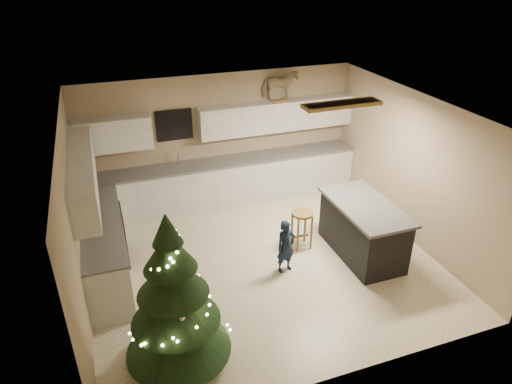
% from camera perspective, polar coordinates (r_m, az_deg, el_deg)
% --- Properties ---
extents(ground_plane, '(5.50, 5.50, 0.00)m').
position_cam_1_polar(ground_plane, '(7.74, 0.88, -8.71)').
color(ground_plane, beige).
extents(room_shell, '(5.52, 5.02, 2.61)m').
position_cam_1_polar(room_shell, '(6.86, 1.16, 3.20)').
color(room_shell, tan).
rests_on(room_shell, ground_plane).
extents(cabinetry, '(5.50, 3.20, 2.00)m').
position_cam_1_polar(cabinetry, '(8.50, -8.75, 0.54)').
color(cabinetry, silver).
rests_on(cabinetry, ground_plane).
extents(island, '(0.90, 1.70, 0.95)m').
position_cam_1_polar(island, '(7.89, 13.20, -4.56)').
color(island, black).
rests_on(island, ground_plane).
extents(bar_stool, '(0.36, 0.36, 0.69)m').
position_cam_1_polar(bar_stool, '(7.87, 5.78, -3.63)').
color(bar_stool, olive).
rests_on(bar_stool, ground_plane).
extents(christmas_tree, '(1.35, 1.31, 2.16)m').
position_cam_1_polar(christmas_tree, '(5.64, -10.12, -13.86)').
color(christmas_tree, '#3F2816').
rests_on(christmas_tree, ground_plane).
extents(toddler, '(0.37, 0.28, 0.91)m').
position_cam_1_polar(toddler, '(7.31, 3.74, -6.82)').
color(toddler, '#0F1F34').
rests_on(toddler, ground_plane).
extents(rocking_horse, '(0.72, 0.40, 0.60)m').
position_cam_1_polar(rocking_horse, '(9.12, 3.01, 13.18)').
color(rocking_horse, olive).
rests_on(rocking_horse, cabinetry).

